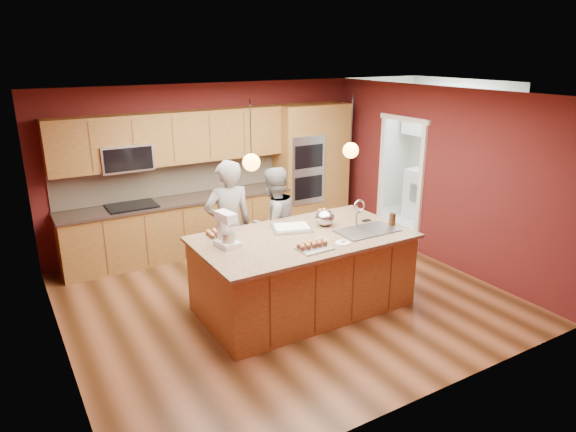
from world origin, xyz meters
TOP-DOWN VIEW (x-y plane):
  - floor at (0.00, 0.00)m, footprint 5.50×5.50m
  - ceiling at (0.00, 0.00)m, footprint 5.50×5.50m
  - wall_back at (0.00, 2.50)m, footprint 5.50×0.00m
  - wall_front at (0.00, -2.50)m, footprint 5.50×0.00m
  - wall_left at (-2.75, 0.00)m, footprint 0.00×5.00m
  - wall_right at (2.75, 0.00)m, footprint 0.00×5.00m
  - cabinet_run at (-0.68, 2.25)m, footprint 3.74×0.64m
  - oven_column at (1.85, 2.19)m, footprint 1.30×0.62m
  - doorway_trim at (2.73, 0.80)m, footprint 0.08×1.11m
  - laundry_room at (4.35, 1.20)m, footprint 2.60×2.70m
  - pendant_left at (-0.62, -0.34)m, footprint 0.20×0.20m
  - pendant_right at (0.78, -0.34)m, footprint 0.20×0.20m
  - island at (0.10, -0.34)m, footprint 2.68×1.50m
  - person_left at (-0.49, 0.66)m, footprint 0.70×0.49m
  - person_right at (0.21, 0.66)m, footprint 0.91×0.77m
  - stand_mixer at (-0.89, -0.17)m, footprint 0.26×0.34m
  - sheet_cake at (0.08, -0.07)m, footprint 0.59×0.51m
  - cooling_rack at (-0.05, -0.79)m, footprint 0.40×0.29m
  - mixing_bowl at (0.54, -0.15)m, footprint 0.26×0.26m
  - plate at (0.34, -0.81)m, footprint 0.18×0.18m
  - tumbler at (1.32, -0.59)m, footprint 0.08×0.08m
  - phone at (1.13, -0.29)m, footprint 0.13×0.08m
  - cupcakes_left at (-0.85, 0.22)m, footprint 0.23×0.23m
  - cupcakes_rack at (-0.05, -0.75)m, footprint 0.39×0.16m
  - cupcakes_right at (0.80, 0.26)m, footprint 0.15×0.15m
  - washer at (4.19, 0.83)m, footprint 0.63×0.65m
  - dryer at (4.19, 1.64)m, footprint 0.67×0.69m

SIDE VIEW (x-z plane):
  - floor at x=0.00m, z-range 0.00..0.00m
  - dryer at x=4.19m, z-range 0.00..0.96m
  - island at x=0.10m, z-range -0.18..1.19m
  - washer at x=4.19m, z-range 0.00..1.01m
  - person_right at x=0.21m, z-range 0.00..1.65m
  - person_left at x=-0.49m, z-range 0.00..1.84m
  - cabinet_run at x=-0.68m, z-range -0.17..2.13m
  - phone at x=1.13m, z-range 0.99..1.00m
  - plate at x=0.34m, z-range 0.99..1.00m
  - cooling_rack at x=-0.05m, z-range 0.99..1.01m
  - sheet_cake at x=0.08m, z-range 0.99..1.03m
  - cupcakes_left at x=-0.85m, z-range 0.99..1.06m
  - cupcakes_right at x=0.80m, z-range 0.99..1.06m
  - cupcakes_rack at x=-0.05m, z-range 1.01..1.08m
  - doorway_trim at x=2.73m, z-range -0.05..2.15m
  - tumbler at x=1.32m, z-range 0.99..1.15m
  - mixing_bowl at x=0.54m, z-range 0.98..1.20m
  - oven_column at x=1.85m, z-range 0.00..2.30m
  - stand_mixer at x=-0.89m, z-range 0.96..1.38m
  - wall_back at x=0.00m, z-range -1.40..4.10m
  - wall_front at x=0.00m, z-range -1.40..4.10m
  - wall_left at x=-2.75m, z-range -1.15..3.85m
  - wall_right at x=2.75m, z-range -1.15..3.85m
  - laundry_room at x=4.35m, z-range 0.60..3.30m
  - pendant_left at x=-0.62m, z-range 1.60..2.40m
  - pendant_right at x=0.78m, z-range 1.60..2.40m
  - ceiling at x=0.00m, z-range 2.70..2.70m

